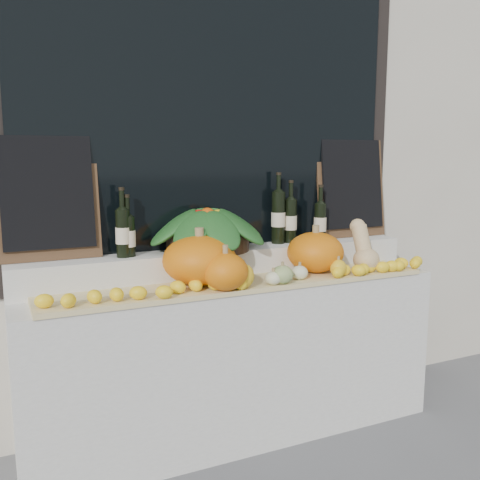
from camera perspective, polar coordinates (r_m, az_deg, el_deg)
name	(u,v)px	position (r m, az deg, el deg)	size (l,w,h in m)	color
storefront_facade	(187,44)	(3.58, -5.72, 20.05)	(7.00, 0.94, 4.50)	beige
display_sill	(234,358)	(3.06, -0.61, -12.48)	(2.30, 0.55, 0.88)	silver
rear_tier	(223,262)	(3.04, -1.79, -2.37)	(2.30, 0.25, 0.16)	silver
straw_bedding	(244,284)	(2.81, 0.43, -4.73)	(2.10, 0.32, 0.03)	tan
pumpkin_left	(200,260)	(2.74, -4.33, -2.15)	(0.38, 0.38, 0.25)	orange
pumpkin_right	(315,252)	(3.05, 8.04, -1.29)	(0.32, 0.32, 0.23)	orange
pumpkin_center	(225,272)	(2.62, -1.56, -3.40)	(0.23, 0.23, 0.19)	orange
butternut_squash	(364,250)	(3.14, 13.06, -1.00)	(0.15, 0.21, 0.29)	#D5B27D
decorative_gourds	(271,275)	(2.74, 3.37, -3.74)	(0.73, 0.15, 0.15)	#356B20
lemon_heap	(253,280)	(2.70, 1.43, -4.33)	(2.20, 0.16, 0.06)	yellow
produce_bowl	(208,229)	(2.96, -3.47, 1.20)	(0.70, 0.70, 0.25)	black
wine_bottle_far_left	(123,232)	(2.81, -12.38, 0.80)	(0.08, 0.08, 0.36)	black
wine_bottle_near_left	(128,236)	(2.83, -11.85, 0.47)	(0.08, 0.08, 0.32)	black
wine_bottle_tall	(278,217)	(3.18, 4.11, 2.47)	(0.08, 0.08, 0.42)	black
wine_bottle_near_right	(291,220)	(3.22, 5.41, 2.13)	(0.08, 0.08, 0.37)	black
wine_bottle_far_right	(320,222)	(3.28, 8.54, 1.94)	(0.08, 0.08, 0.35)	black
chalkboard_left	(47,196)	(2.82, -19.85, 4.46)	(0.50, 0.11, 0.62)	#4C331E
chalkboard_right	(351,187)	(3.50, 11.80, 5.61)	(0.50, 0.11, 0.62)	#4C331E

